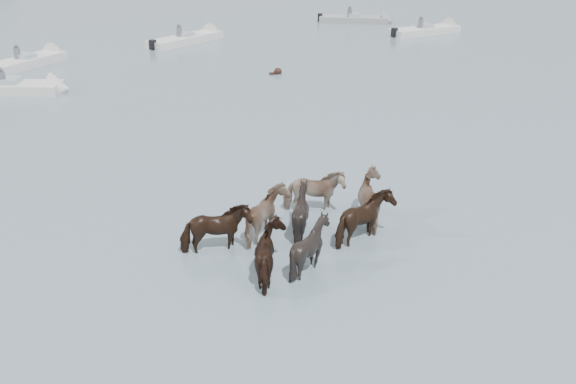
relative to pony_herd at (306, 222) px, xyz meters
name	(u,v)px	position (x,y,z in m)	size (l,w,h in m)	color
ground	(396,262)	(1.58, -2.08, -0.59)	(400.00, 400.00, 0.00)	#4B606C
pony_herd	(306,222)	(0.00, 0.00, 0.00)	(6.69, 4.45, 1.66)	black
swimming_pony	(277,72)	(7.62, 17.71, -0.49)	(0.72, 0.44, 0.44)	black
motorboat_a	(36,60)	(-4.02, 26.41, -0.36)	(5.34, 4.56, 1.92)	silver
motorboat_b	(27,88)	(-5.22, 19.88, -0.36)	(5.46, 3.89, 1.92)	silver
motorboat_c	(194,38)	(6.54, 28.65, -0.37)	(6.34, 4.16, 1.92)	silver
motorboat_d	(433,30)	(23.16, 23.68, -0.37)	(6.09, 1.77, 1.92)	silver
motorboat_e	(364,20)	(21.02, 29.69, -0.37)	(5.72, 4.60, 1.92)	gray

